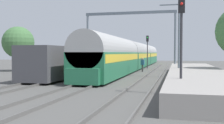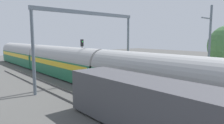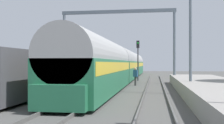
% 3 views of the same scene
% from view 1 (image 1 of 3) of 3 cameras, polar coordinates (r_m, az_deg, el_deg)
% --- Properties ---
extents(ground, '(120.00, 120.00, 0.00)m').
position_cam_1_polar(ground, '(22.33, -2.46, -3.97)').
color(ground, '#4F4F4C').
extents(track_far_west, '(1.52, 60.00, 0.16)m').
position_cam_1_polar(track_far_west, '(23.73, -11.72, -3.47)').
color(track_far_west, '#575653').
rests_on(track_far_west, ground).
extents(track_west, '(1.52, 60.00, 0.16)m').
position_cam_1_polar(track_west, '(22.32, -2.46, -3.77)').
color(track_west, '#575653').
rests_on(track_west, ground).
extents(track_east, '(1.52, 60.00, 0.16)m').
position_cam_1_polar(track_east, '(21.57, 7.75, -3.99)').
color(track_east, '#575653').
rests_on(track_east, ground).
extents(platform, '(4.40, 28.00, 0.90)m').
position_cam_1_polar(platform, '(23.47, 17.59, -2.67)').
color(platform, gray).
rests_on(platform, ground).
extents(passenger_train, '(2.93, 49.20, 3.82)m').
position_cam_1_polar(passenger_train, '(41.93, 5.20, 1.49)').
color(passenger_train, '#236B47').
rests_on(passenger_train, ground).
extents(freight_car, '(2.80, 13.00, 2.70)m').
position_cam_1_polar(freight_car, '(25.51, -9.77, 0.05)').
color(freight_car, '#47474C').
rests_on(freight_car, ground).
extents(person_crossing, '(0.44, 0.32, 1.73)m').
position_cam_1_polar(person_crossing, '(32.77, 6.55, -0.29)').
color(person_crossing, '#373737').
rests_on(person_crossing, ground).
extents(railway_signal_near, '(0.36, 0.30, 5.38)m').
position_cam_1_polar(railway_signal_near, '(15.07, 14.61, 6.15)').
color(railway_signal_near, '#2D2D33').
rests_on(railway_signal_near, ground).
extents(railway_signal_far, '(0.36, 0.30, 4.88)m').
position_cam_1_polar(railway_signal_far, '(40.09, 7.58, 3.13)').
color(railway_signal_far, '#2D2D33').
rests_on(railway_signal_far, ground).
extents(catenary_gantry, '(12.34, 0.28, 7.86)m').
position_cam_1_polar(catenary_gantry, '(36.18, 3.82, 7.20)').
color(catenary_gantry, slate).
rests_on(catenary_gantry, ground).
extents(catenary_pole_east_mid, '(1.90, 0.20, 8.00)m').
position_cam_1_polar(catenary_pole_east_mid, '(25.66, 14.05, 6.02)').
color(catenary_pole_east_mid, slate).
rests_on(catenary_pole_east_mid, ground).
extents(tree_west_background, '(3.96, 3.96, 5.63)m').
position_cam_1_polar(tree_west_background, '(35.59, -19.43, 3.99)').
color(tree_west_background, '#4C3826').
rests_on(tree_west_background, ground).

